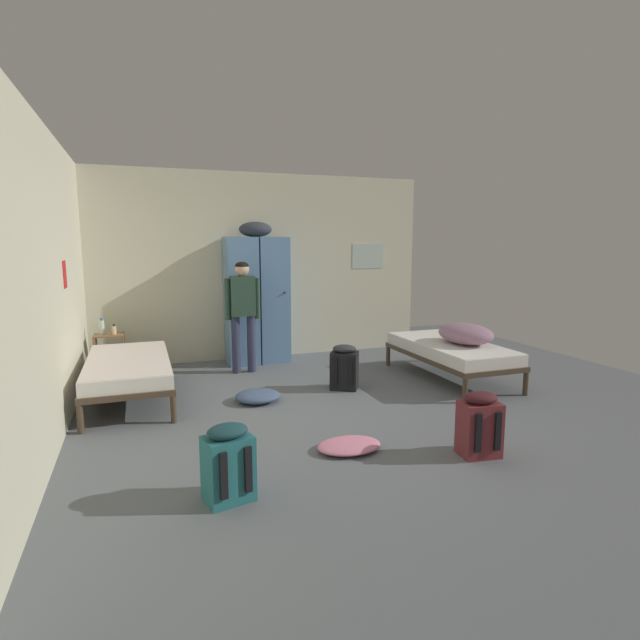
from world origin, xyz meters
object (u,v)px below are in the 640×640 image
at_px(bed_right, 450,350).
at_px(backpack_black, 345,368).
at_px(backpack_teal, 228,464).
at_px(clothes_pile_pink, 349,445).
at_px(shelf_unit, 110,351).
at_px(lotion_bottle, 114,330).
at_px(locker_bank, 257,297).
at_px(backpack_maroon, 479,425).
at_px(bedding_heap, 466,334).
at_px(water_bottle, 102,327).
at_px(clothes_pile_denim, 258,396).
at_px(bed_left_rear, 128,367).
at_px(person_traveler, 243,306).

distance_m(bed_right, backpack_black, 1.47).
height_order(backpack_teal, clothes_pile_pink, backpack_teal).
xyz_separation_m(shelf_unit, bed_right, (4.18, -1.66, 0.04)).
bearing_deg(lotion_bottle, locker_bank, 5.73).
bearing_deg(backpack_maroon, backpack_black, 98.15).
xyz_separation_m(bedding_heap, backpack_teal, (-3.38, -2.02, -0.36)).
distance_m(water_bottle, clothes_pile_pink, 4.01).
xyz_separation_m(clothes_pile_pink, clothes_pile_denim, (-0.44, 1.58, 0.02)).
bearing_deg(water_bottle, clothes_pile_pink, -57.56).
bearing_deg(bed_right, bedding_heap, -48.74).
xyz_separation_m(bed_right, water_bottle, (-4.26, 1.68, 0.29)).
relative_size(backpack_teal, clothes_pile_denim, 1.10).
height_order(locker_bank, clothes_pile_denim, locker_bank).
distance_m(lotion_bottle, clothes_pile_pink, 3.88).
relative_size(clothes_pile_pink, clothes_pile_denim, 1.13).
bearing_deg(lotion_bottle, clothes_pile_pink, -58.97).
height_order(backpack_teal, backpack_black, same).
bearing_deg(lotion_bottle, backpack_black, -30.61).
bearing_deg(lotion_bottle, water_bottle, 158.20).
bearing_deg(bed_left_rear, clothes_pile_denim, -21.86).
height_order(backpack_maroon, clothes_pile_pink, backpack_maroon).
height_order(backpack_black, clothes_pile_denim, backpack_black).
distance_m(person_traveler, backpack_teal, 3.56).
relative_size(bedding_heap, water_bottle, 3.72).
xyz_separation_m(backpack_teal, clothes_pile_denim, (0.68, 2.07, -0.20)).
distance_m(person_traveler, backpack_black, 1.69).
relative_size(lotion_bottle, backpack_black, 0.25).
distance_m(locker_bank, bedding_heap, 3.02).
relative_size(water_bottle, lotion_bottle, 1.57).
bearing_deg(bed_right, water_bottle, 158.54).
height_order(person_traveler, clothes_pile_denim, person_traveler).
bearing_deg(bed_left_rear, bed_right, -6.58).
distance_m(water_bottle, backpack_maroon, 4.93).
xyz_separation_m(locker_bank, shelf_unit, (-2.04, -0.16, -0.62)).
height_order(locker_bank, bedding_heap, locker_bank).
bearing_deg(water_bottle, bedding_heap, -22.50).
xyz_separation_m(bed_left_rear, backpack_teal, (0.67, -2.61, -0.12)).
xyz_separation_m(water_bottle, backpack_teal, (1.00, -3.83, -0.41)).
bearing_deg(locker_bank, clothes_pile_denim, -102.90).
xyz_separation_m(shelf_unit, bedding_heap, (4.31, -1.80, 0.27)).
distance_m(bed_left_rear, water_bottle, 1.30).
relative_size(bedding_heap, clothes_pile_denim, 1.61).
bearing_deg(backpack_maroon, bed_left_rear, 137.15).
bearing_deg(backpack_black, bed_left_rear, 170.72).
bearing_deg(clothes_pile_denim, backpack_maroon, -54.99).
height_order(lotion_bottle, backpack_maroon, lotion_bottle).
bearing_deg(bed_right, backpack_black, 178.02).
height_order(bed_right, backpack_black, backpack_black).
xyz_separation_m(bed_left_rear, bedding_heap, (4.06, -0.60, 0.24)).
bearing_deg(clothes_pile_pink, backpack_black, 68.68).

